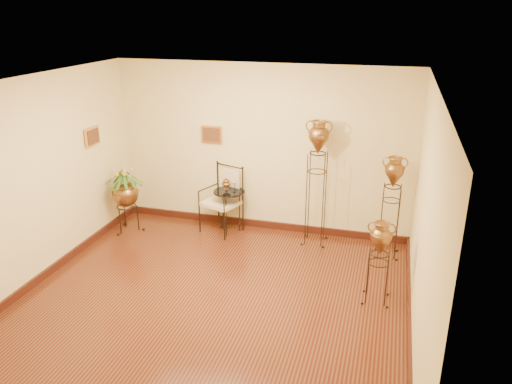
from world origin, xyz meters
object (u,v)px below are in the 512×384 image
(amphora_tall, at_px, (317,182))
(amphora_mid, at_px, (391,206))
(planter_urn, at_px, (125,191))
(armchair, at_px, (221,200))
(side_table, at_px, (229,211))

(amphora_tall, relative_size, amphora_mid, 1.27)
(amphora_tall, relative_size, planter_urn, 1.58)
(amphora_tall, xyz_separation_m, armchair, (-1.60, 0.00, -0.48))
(amphora_tall, relative_size, side_table, 2.17)
(amphora_tall, height_order, amphora_mid, amphora_tall)
(amphora_mid, relative_size, planter_urn, 1.24)
(armchair, bearing_deg, side_table, 20.47)
(amphora_mid, bearing_deg, armchair, 177.02)
(planter_urn, distance_m, armchair, 1.61)
(amphora_mid, xyz_separation_m, side_table, (-2.60, 0.14, -0.42))
(amphora_tall, bearing_deg, side_table, 179.97)
(planter_urn, bearing_deg, amphora_tall, 7.51)
(planter_urn, height_order, armchair, planter_urn)
(side_table, bearing_deg, amphora_tall, -0.03)
(planter_urn, bearing_deg, amphora_mid, 3.62)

